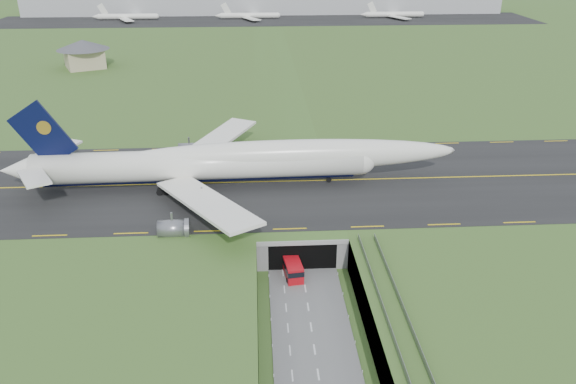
{
  "coord_description": "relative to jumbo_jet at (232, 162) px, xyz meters",
  "views": [
    {
      "loc": [
        -7.46,
        -75.64,
        54.41
      ],
      "look_at": [
        -1.85,
        20.0,
        9.69
      ],
      "focal_mm": 35.0,
      "sensor_mm": 36.0,
      "label": 1
    }
  ],
  "objects": [
    {
      "name": "airfield_deck",
      "position": [
        12.58,
        -31.48,
        -8.35
      ],
      "size": [
        800.0,
        800.0,
        6.0
      ],
      "primitive_type": "cube",
      "color": "gray",
      "rests_on": "ground"
    },
    {
      "name": "taxiway",
      "position": [
        12.58,
        1.52,
        -5.26
      ],
      "size": [
        800.0,
        44.0,
        0.18
      ],
      "primitive_type": "cube",
      "color": "black",
      "rests_on": "airfield_deck"
    },
    {
      "name": "service_building",
      "position": [
        -60.6,
        115.11,
        0.98
      ],
      "size": [
        26.0,
        26.0,
        10.7
      ],
      "rotation": [
        0.0,
        0.0,
        0.43
      ],
      "color": "tan",
      "rests_on": "ground"
    },
    {
      "name": "distant_hills",
      "position": [
        76.96,
        398.52,
        -15.35
      ],
      "size": [
        700.0,
        91.0,
        60.0
      ],
      "color": "#566863",
      "rests_on": "ground"
    },
    {
      "name": "tunnel_portal",
      "position": [
        12.58,
        -14.76,
        -8.02
      ],
      "size": [
        17.0,
        22.3,
        6.0
      ],
      "color": "gray",
      "rests_on": "ground"
    },
    {
      "name": "shuttle_tram",
      "position": [
        10.66,
        -24.87,
        -9.7
      ],
      "size": [
        3.7,
        7.64,
        3.0
      ],
      "rotation": [
        0.0,
        0.0,
        0.13
      ],
      "color": "#B70C15",
      "rests_on": "ground"
    },
    {
      "name": "guideway",
      "position": [
        23.58,
        -50.59,
        -6.03
      ],
      "size": [
        3.0,
        53.0,
        7.05
      ],
      "color": "#A8A8A3",
      "rests_on": "ground"
    },
    {
      "name": "cargo_terminal",
      "position": [
        12.54,
        267.94,
        2.6
      ],
      "size": [
        320.0,
        67.0,
        15.6
      ],
      "color": "#B2B2B2",
      "rests_on": "ground"
    },
    {
      "name": "ground",
      "position": [
        12.58,
        -31.48,
        -11.35
      ],
      "size": [
        900.0,
        900.0,
        0.0
      ],
      "primitive_type": "plane",
      "color": "#3E5622",
      "rests_on": "ground"
    },
    {
      "name": "trench_road",
      "position": [
        12.58,
        -38.98,
        -11.25
      ],
      "size": [
        12.0,
        75.0,
        0.2
      ],
      "primitive_type": "cube",
      "color": "slate",
      "rests_on": "ground"
    },
    {
      "name": "jumbo_jet",
      "position": [
        0.0,
        0.0,
        0.0
      ],
      "size": [
        93.06,
        60.17,
        19.91
      ],
      "rotation": [
        0.0,
        0.0,
        0.02
      ],
      "color": "white",
      "rests_on": "ground"
    }
  ]
}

